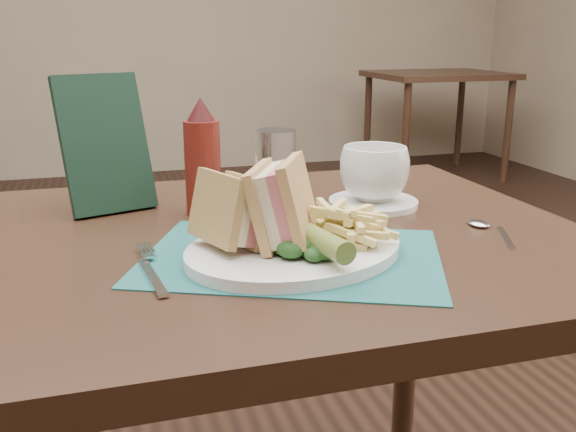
{
  "coord_description": "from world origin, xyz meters",
  "views": [
    {
      "loc": [
        -0.24,
        -1.37,
        1.04
      ],
      "look_at": [
        -0.01,
        -0.58,
        0.8
      ],
      "focal_mm": 40.0,
      "sensor_mm": 36.0,
      "label": 1
    }
  ],
  "objects_px": {
    "table_bg_right": "(435,125)",
    "placemat": "(292,257)",
    "sandwich_half_a": "(217,212)",
    "drinking_glass": "(275,170)",
    "check_presenter": "(105,144)",
    "sandwich_half_b": "(267,202)",
    "coffee_cup": "(374,173)",
    "ketchup_bottle": "(202,157)",
    "saucer": "(373,203)",
    "plate": "(295,250)"
  },
  "relations": [
    {
      "from": "check_presenter",
      "to": "ketchup_bottle",
      "type": "bearing_deg",
      "value": -44.11
    },
    {
      "from": "saucer",
      "to": "sandwich_half_b",
      "type": "bearing_deg",
      "value": -140.62
    },
    {
      "from": "sandwich_half_b",
      "to": "check_presenter",
      "type": "relative_size",
      "value": 0.51
    },
    {
      "from": "placemat",
      "to": "drinking_glass",
      "type": "height_order",
      "value": "drinking_glass"
    },
    {
      "from": "table_bg_right",
      "to": "plate",
      "type": "relative_size",
      "value": 3.0
    },
    {
      "from": "ketchup_bottle",
      "to": "check_presenter",
      "type": "height_order",
      "value": "check_presenter"
    },
    {
      "from": "table_bg_right",
      "to": "plate",
      "type": "height_order",
      "value": "plate"
    },
    {
      "from": "sandwich_half_a",
      "to": "ketchup_bottle",
      "type": "bearing_deg",
      "value": 63.02
    },
    {
      "from": "check_presenter",
      "to": "placemat",
      "type": "bearing_deg",
      "value": -72.22
    },
    {
      "from": "table_bg_right",
      "to": "check_presenter",
      "type": "relative_size",
      "value": 4.0
    },
    {
      "from": "saucer",
      "to": "drinking_glass",
      "type": "bearing_deg",
      "value": 168.29
    },
    {
      "from": "table_bg_right",
      "to": "drinking_glass",
      "type": "bearing_deg",
      "value": -123.33
    },
    {
      "from": "sandwich_half_b",
      "to": "check_presenter",
      "type": "distance_m",
      "value": 0.36
    },
    {
      "from": "placemat",
      "to": "sandwich_half_b",
      "type": "distance_m",
      "value": 0.08
    },
    {
      "from": "coffee_cup",
      "to": "table_bg_right",
      "type": "bearing_deg",
      "value": 59.06
    },
    {
      "from": "table_bg_right",
      "to": "sandwich_half_b",
      "type": "xyz_separation_m",
      "value": [
        -2.13,
        -3.35,
        0.45
      ]
    },
    {
      "from": "saucer",
      "to": "ketchup_bottle",
      "type": "bearing_deg",
      "value": 173.64
    },
    {
      "from": "placemat",
      "to": "saucer",
      "type": "bearing_deg",
      "value": 45.07
    },
    {
      "from": "placemat",
      "to": "table_bg_right",
      "type": "bearing_deg",
      "value": 58.04
    },
    {
      "from": "table_bg_right",
      "to": "placemat",
      "type": "xyz_separation_m",
      "value": [
        -2.1,
        -3.37,
        0.38
      ]
    },
    {
      "from": "saucer",
      "to": "drinking_glass",
      "type": "xyz_separation_m",
      "value": [
        -0.16,
        0.03,
        0.06
      ]
    },
    {
      "from": "plate",
      "to": "sandwich_half_b",
      "type": "xyz_separation_m",
      "value": [
        -0.03,
        0.01,
        0.06
      ]
    },
    {
      "from": "drinking_glass",
      "to": "check_presenter",
      "type": "bearing_deg",
      "value": 165.2
    },
    {
      "from": "sandwich_half_b",
      "to": "check_presenter",
      "type": "xyz_separation_m",
      "value": [
        -0.19,
        0.3,
        0.04
      ]
    },
    {
      "from": "coffee_cup",
      "to": "ketchup_bottle",
      "type": "bearing_deg",
      "value": 173.64
    },
    {
      "from": "coffee_cup",
      "to": "drinking_glass",
      "type": "relative_size",
      "value": 0.89
    },
    {
      "from": "sandwich_half_a",
      "to": "saucer",
      "type": "xyz_separation_m",
      "value": [
        0.3,
        0.2,
        -0.06
      ]
    },
    {
      "from": "table_bg_right",
      "to": "check_presenter",
      "type": "height_order",
      "value": "check_presenter"
    },
    {
      "from": "placemat",
      "to": "coffee_cup",
      "type": "height_order",
      "value": "coffee_cup"
    },
    {
      "from": "sandwich_half_b",
      "to": "coffee_cup",
      "type": "relative_size",
      "value": 0.99
    },
    {
      "from": "sandwich_half_a",
      "to": "coffee_cup",
      "type": "height_order",
      "value": "sandwich_half_a"
    },
    {
      "from": "sandwich_half_a",
      "to": "ketchup_bottle",
      "type": "height_order",
      "value": "ketchup_bottle"
    },
    {
      "from": "coffee_cup",
      "to": "placemat",
      "type": "bearing_deg",
      "value": -134.93
    },
    {
      "from": "coffee_cup",
      "to": "check_presenter",
      "type": "xyz_separation_m",
      "value": [
        -0.43,
        0.1,
        0.05
      ]
    },
    {
      "from": "plate",
      "to": "check_presenter",
      "type": "xyz_separation_m",
      "value": [
        -0.23,
        0.31,
        0.1
      ]
    },
    {
      "from": "sandwich_half_a",
      "to": "drinking_glass",
      "type": "height_order",
      "value": "drinking_glass"
    },
    {
      "from": "placemat",
      "to": "drinking_glass",
      "type": "distance_m",
      "value": 0.25
    },
    {
      "from": "plate",
      "to": "saucer",
      "type": "xyz_separation_m",
      "value": [
        0.2,
        0.21,
        -0.0
      ]
    },
    {
      "from": "table_bg_right",
      "to": "coffee_cup",
      "type": "distance_m",
      "value": 3.71
    },
    {
      "from": "table_bg_right",
      "to": "plate",
      "type": "xyz_separation_m",
      "value": [
        -2.1,
        -3.36,
        0.38
      ]
    },
    {
      "from": "sandwich_half_b",
      "to": "saucer",
      "type": "height_order",
      "value": "sandwich_half_b"
    },
    {
      "from": "sandwich_half_b",
      "to": "ketchup_bottle",
      "type": "height_order",
      "value": "ketchup_bottle"
    },
    {
      "from": "placemat",
      "to": "saucer",
      "type": "distance_m",
      "value": 0.29
    },
    {
      "from": "table_bg_right",
      "to": "sandwich_half_a",
      "type": "relative_size",
      "value": 9.29
    },
    {
      "from": "drinking_glass",
      "to": "placemat",
      "type": "bearing_deg",
      "value": -100.48
    },
    {
      "from": "plate",
      "to": "check_presenter",
      "type": "distance_m",
      "value": 0.39
    },
    {
      "from": "sandwich_half_a",
      "to": "coffee_cup",
      "type": "relative_size",
      "value": 0.84
    },
    {
      "from": "saucer",
      "to": "ketchup_bottle",
      "type": "relative_size",
      "value": 0.81
    },
    {
      "from": "table_bg_right",
      "to": "saucer",
      "type": "distance_m",
      "value": 3.7
    },
    {
      "from": "table_bg_right",
      "to": "saucer",
      "type": "height_order",
      "value": "saucer"
    }
  ]
}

